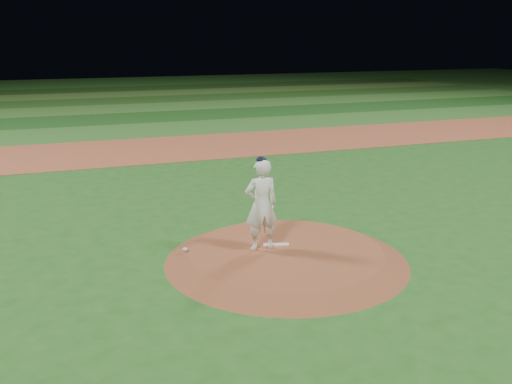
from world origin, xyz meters
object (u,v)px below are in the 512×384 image
pitchers_mound (286,255)px  pitching_rubber (276,245)px  rosin_bag (185,249)px  pitcher_on_mound (261,205)px

pitchers_mound → pitching_rubber: (-0.10, 0.38, 0.14)m
rosin_bag → pitcher_on_mound: (1.65, -0.50, 1.02)m
rosin_bag → pitcher_on_mound: bearing=-16.8°
pitchers_mound → pitcher_on_mound: (-0.51, 0.27, 1.18)m
pitcher_on_mound → pitching_rubber: bearing=14.5°
pitchers_mound → pitching_rubber: pitching_rubber is taller
pitcher_on_mound → rosin_bag: bearing=163.2°
pitching_rubber → pitcher_on_mound: size_ratio=0.28×
rosin_bag → pitchers_mound: bearing=-19.6°
pitchers_mound → pitcher_on_mound: 1.31m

